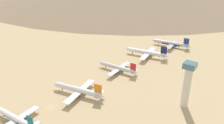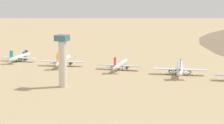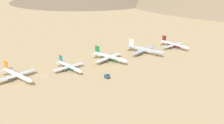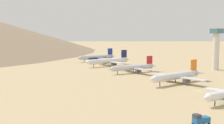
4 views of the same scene
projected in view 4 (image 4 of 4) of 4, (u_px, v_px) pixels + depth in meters
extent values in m
plane|color=tan|center=(199.00, 91.00, 136.59)|extent=(1864.83, 1864.83, 0.00)
cylinder|color=#B2B7C1|center=(97.00, 57.00, 280.51)|extent=(37.43, 7.96, 3.93)
cone|color=#B2B7C1|center=(79.00, 58.00, 268.94)|extent=(3.71, 4.19, 3.85)
cone|color=#B2B7C1|center=(113.00, 56.00, 291.96)|extent=(3.26, 3.83, 3.54)
cube|color=navy|center=(110.00, 52.00, 289.37)|extent=(5.69, 0.98, 7.24)
cube|color=#A4A8B2|center=(111.00, 56.00, 290.15)|extent=(4.64, 12.69, 0.37)
cube|color=#A4A8B2|center=(98.00, 58.00, 281.46)|extent=(8.96, 35.51, 0.47)
cylinder|color=#4C4C54|center=(101.00, 60.00, 276.08)|extent=(4.58, 2.84, 2.38)
cylinder|color=#4C4C54|center=(94.00, 59.00, 286.19)|extent=(4.58, 2.84, 2.38)
cylinder|color=black|center=(84.00, 60.00, 272.67)|extent=(0.45, 0.45, 3.95)
cylinder|color=black|center=(100.00, 60.00, 280.03)|extent=(0.45, 0.45, 3.95)
cylinder|color=black|center=(97.00, 59.00, 284.41)|extent=(0.45, 0.45, 3.95)
cylinder|color=navy|center=(97.00, 57.00, 280.54)|extent=(20.78, 6.14, 3.94)
cylinder|color=white|center=(108.00, 61.00, 239.81)|extent=(39.53, 9.56, 4.15)
cone|color=white|center=(87.00, 62.00, 227.07)|extent=(4.03, 4.51, 4.07)
cone|color=white|center=(127.00, 59.00, 252.42)|extent=(3.55, 4.13, 3.74)
cube|color=#141E51|center=(124.00, 54.00, 249.59)|extent=(6.00, 1.21, 7.65)
cube|color=silver|center=(125.00, 59.00, 250.43)|extent=(5.28, 13.47, 0.39)
cube|color=silver|center=(110.00, 62.00, 240.86)|extent=(10.56, 37.55, 0.49)
cylinder|color=#4C4C54|center=(114.00, 64.00, 235.26)|extent=(4.89, 3.12, 2.51)
cylinder|color=#4C4C54|center=(105.00, 63.00, 245.72)|extent=(4.89, 3.12, 2.51)
cylinder|color=black|center=(94.00, 65.00, 231.17)|extent=(0.48, 0.48, 4.17)
cylinder|color=black|center=(113.00, 64.00, 239.42)|extent=(0.48, 0.48, 4.17)
cylinder|color=black|center=(109.00, 63.00, 243.95)|extent=(0.48, 0.48, 4.17)
cylinder|color=silver|center=(133.00, 67.00, 198.68)|extent=(34.03, 4.89, 3.58)
cone|color=silver|center=(110.00, 69.00, 189.22)|extent=(3.15, 3.62, 3.51)
cone|color=silver|center=(153.00, 66.00, 208.04)|extent=(2.76, 3.32, 3.22)
cube|color=red|center=(150.00, 60.00, 205.88)|extent=(5.19, 0.53, 6.60)
cube|color=#B6BBC5|center=(150.00, 66.00, 206.56)|extent=(3.45, 11.42, 0.34)
cube|color=#B6BBC5|center=(134.00, 68.00, 199.47)|extent=(5.95, 32.19, 0.42)
cylinder|color=#4C4C54|center=(138.00, 71.00, 194.39)|extent=(4.04, 2.32, 2.17)
cylinder|color=#4C4C54|center=(129.00, 69.00, 204.03)|extent=(4.04, 2.32, 2.17)
cylinder|color=black|center=(117.00, 72.00, 192.30)|extent=(0.41, 0.41, 3.60)
cylinder|color=black|center=(138.00, 71.00, 198.01)|extent=(0.41, 0.41, 3.60)
cylinder|color=black|center=(133.00, 70.00, 202.19)|extent=(0.41, 0.41, 3.60)
cylinder|color=silver|center=(177.00, 76.00, 156.53)|extent=(36.86, 10.83, 3.88)
cone|color=silver|center=(152.00, 80.00, 143.78)|extent=(3.94, 4.36, 3.81)
cone|color=silver|center=(197.00, 73.00, 169.15)|extent=(3.48, 3.98, 3.50)
cube|color=orange|center=(194.00, 66.00, 166.35)|extent=(5.59, 1.42, 7.15)
cube|color=silver|center=(194.00, 72.00, 167.16)|extent=(5.55, 12.66, 0.37)
cube|color=silver|center=(178.00, 77.00, 157.57)|extent=(11.65, 35.09, 0.46)
cylinder|color=#4C4C54|center=(186.00, 81.00, 152.50)|extent=(4.66, 3.13, 2.35)
cylinder|color=#4C4C54|center=(169.00, 78.00, 161.88)|extent=(4.66, 3.13, 2.35)
cylinder|color=black|center=(160.00, 83.00, 147.87)|extent=(0.45, 0.45, 3.90)
cylinder|color=black|center=(183.00, 80.00, 156.36)|extent=(0.45, 0.45, 3.90)
cylinder|color=black|center=(175.00, 79.00, 160.42)|extent=(0.45, 0.45, 3.90)
cone|color=white|center=(206.00, 98.00, 104.96)|extent=(3.05, 3.49, 3.32)
cylinder|color=#4C4C54|center=(224.00, 95.00, 119.27)|extent=(3.86, 2.28, 2.05)
cylinder|color=black|center=(215.00, 102.00, 107.98)|extent=(0.39, 0.39, 3.41)
cube|color=#1E5999|center=(201.00, 120.00, 84.25)|extent=(5.37, 2.73, 1.70)
cube|color=#333338|center=(197.00, 116.00, 83.42)|extent=(1.97, 2.21, 1.10)
cylinder|color=black|center=(193.00, 124.00, 84.64)|extent=(1.13, 0.44, 1.10)
cylinder|color=black|center=(204.00, 123.00, 86.23)|extent=(1.13, 0.44, 1.10)
cylinder|color=beige|center=(216.00, 52.00, 213.89)|extent=(4.80, 4.80, 27.79)
cube|color=#3F6B7A|center=(217.00, 31.00, 212.31)|extent=(7.20, 7.20, 3.60)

